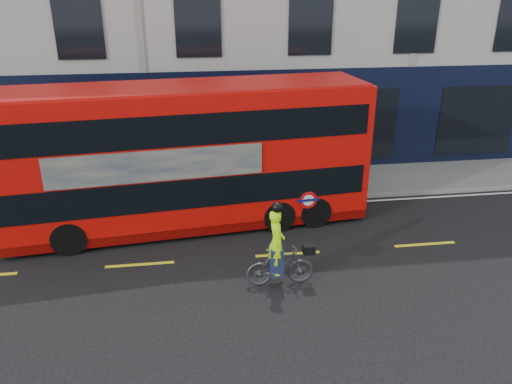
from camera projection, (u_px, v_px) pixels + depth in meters
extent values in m
plane|color=black|center=(135.00, 297.00, 11.86)|extent=(120.00, 120.00, 0.00)
cube|color=slate|center=(150.00, 191.00, 17.78)|extent=(60.00, 3.00, 0.12)
cube|color=gray|center=(148.00, 208.00, 16.41)|extent=(60.00, 0.12, 0.13)
cube|color=black|center=(148.00, 128.00, 18.39)|extent=(50.00, 0.08, 4.00)
cube|color=silver|center=(147.00, 214.00, 16.16)|extent=(58.00, 0.10, 0.01)
cube|color=red|center=(188.00, 152.00, 14.62)|extent=(10.77, 3.47, 3.80)
cube|color=#690604|center=(191.00, 215.00, 15.41)|extent=(10.76, 3.42, 0.29)
cube|color=black|center=(189.00, 179.00, 14.95)|extent=(10.35, 3.47, 0.87)
cube|color=black|center=(186.00, 119.00, 14.25)|extent=(10.35, 3.47, 0.87)
cube|color=#AE0F0B|center=(184.00, 86.00, 13.89)|extent=(10.55, 3.35, 0.08)
cube|color=black|center=(353.00, 165.00, 16.12)|extent=(0.26, 2.16, 0.87)
cube|color=black|center=(358.00, 109.00, 15.42)|extent=(0.26, 2.16, 0.87)
cube|color=#9A976B|center=(157.00, 166.00, 13.28)|extent=(5.74, 0.63, 0.87)
cylinder|color=red|center=(308.00, 200.00, 14.79)|extent=(0.54, 0.07, 0.54)
cylinder|color=white|center=(308.00, 200.00, 14.79)|extent=(0.35, 0.06, 0.35)
cube|color=#0C1459|center=(308.00, 200.00, 14.78)|extent=(0.67, 0.09, 0.09)
cylinder|color=black|center=(303.00, 198.00, 16.15)|extent=(1.21, 2.54, 0.96)
cylinder|color=black|center=(269.00, 202.00, 15.89)|extent=(1.21, 2.54, 0.96)
cylinder|color=black|center=(73.00, 221.00, 14.57)|extent=(1.21, 2.54, 0.96)
imported|color=#414446|center=(280.00, 266.00, 12.19)|extent=(1.67, 0.47, 1.00)
imported|color=#B3FE09|center=(276.00, 242.00, 11.92)|extent=(0.40, 0.60, 1.65)
cube|color=black|center=(309.00, 249.00, 12.12)|extent=(0.29, 0.23, 0.23)
cube|color=#1A2547|center=(276.00, 261.00, 12.11)|extent=(0.31, 0.39, 0.73)
sphere|color=black|center=(277.00, 207.00, 11.57)|extent=(0.27, 0.27, 0.27)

